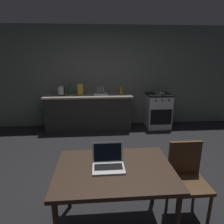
{
  "coord_description": "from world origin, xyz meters",
  "views": [
    {
      "loc": [
        -0.28,
        -2.64,
        1.86
      ],
      "look_at": [
        0.01,
        0.87,
        0.84
      ],
      "focal_mm": 32.05,
      "sensor_mm": 36.0,
      "label": 1
    }
  ],
  "objects_px": {
    "frying_pan": "(160,93)",
    "dish_rack": "(101,93)",
    "chair": "(187,176)",
    "bottle": "(121,89)",
    "cereal_box": "(80,89)",
    "electric_kettle": "(61,91)",
    "stove_oven": "(158,110)",
    "dining_table": "(115,175)",
    "bottle_b": "(70,89)",
    "laptop": "(108,163)"
  },
  "relations": [
    {
      "from": "frying_pan",
      "to": "dish_rack",
      "type": "bearing_deg",
      "value": 178.94
    },
    {
      "from": "chair",
      "to": "dish_rack",
      "type": "distance_m",
      "value": 3.17
    },
    {
      "from": "bottle",
      "to": "dish_rack",
      "type": "distance_m",
      "value": 0.52
    },
    {
      "from": "cereal_box",
      "to": "chair",
      "type": "bearing_deg",
      "value": -65.14
    },
    {
      "from": "chair",
      "to": "electric_kettle",
      "type": "relative_size",
      "value": 3.9
    },
    {
      "from": "stove_oven",
      "to": "dining_table",
      "type": "bearing_deg",
      "value": -114.37
    },
    {
      "from": "dining_table",
      "to": "cereal_box",
      "type": "distance_m",
      "value": 3.26
    },
    {
      "from": "stove_oven",
      "to": "dining_table",
      "type": "height_order",
      "value": "stove_oven"
    },
    {
      "from": "electric_kettle",
      "to": "cereal_box",
      "type": "bearing_deg",
      "value": 2.43
    },
    {
      "from": "electric_kettle",
      "to": "bottle",
      "type": "distance_m",
      "value": 1.49
    },
    {
      "from": "stove_oven",
      "to": "chair",
      "type": "relative_size",
      "value": 0.98
    },
    {
      "from": "stove_oven",
      "to": "electric_kettle",
      "type": "distance_m",
      "value": 2.52
    },
    {
      "from": "stove_oven",
      "to": "bottle_b",
      "type": "xyz_separation_m",
      "value": [
        -2.25,
        0.08,
        0.57
      ]
    },
    {
      "from": "stove_oven",
      "to": "electric_kettle",
      "type": "bearing_deg",
      "value": 179.94
    },
    {
      "from": "laptop",
      "to": "bottle",
      "type": "distance_m",
      "value": 3.14
    },
    {
      "from": "laptop",
      "to": "cereal_box",
      "type": "distance_m",
      "value": 3.2
    },
    {
      "from": "bottle",
      "to": "bottle_b",
      "type": "distance_m",
      "value": 1.28
    },
    {
      "from": "electric_kettle",
      "to": "stove_oven",
      "type": "bearing_deg",
      "value": -0.06
    },
    {
      "from": "dining_table",
      "to": "cereal_box",
      "type": "relative_size",
      "value": 4.34
    },
    {
      "from": "bottle",
      "to": "cereal_box",
      "type": "bearing_deg",
      "value": 176.05
    },
    {
      "from": "dining_table",
      "to": "bottle_b",
      "type": "relative_size",
      "value": 4.3
    },
    {
      "from": "laptop",
      "to": "stove_oven",
      "type": "bearing_deg",
      "value": 60.0
    },
    {
      "from": "stove_oven",
      "to": "electric_kettle",
      "type": "relative_size",
      "value": 3.83
    },
    {
      "from": "chair",
      "to": "electric_kettle",
      "type": "distance_m",
      "value": 3.58
    },
    {
      "from": "electric_kettle",
      "to": "dish_rack",
      "type": "bearing_deg",
      "value": 0.0
    },
    {
      "from": "frying_pan",
      "to": "dish_rack",
      "type": "height_order",
      "value": "dish_rack"
    },
    {
      "from": "chair",
      "to": "laptop",
      "type": "xyz_separation_m",
      "value": [
        -0.91,
        -0.13,
        0.28
      ]
    },
    {
      "from": "dining_table",
      "to": "dish_rack",
      "type": "relative_size",
      "value": 3.48
    },
    {
      "from": "cereal_box",
      "to": "dish_rack",
      "type": "xyz_separation_m",
      "value": [
        0.5,
        -0.02,
        -0.09
      ]
    },
    {
      "from": "dining_table",
      "to": "bottle",
      "type": "relative_size",
      "value": 4.13
    },
    {
      "from": "electric_kettle",
      "to": "dining_table",
      "type": "bearing_deg",
      "value": -72.07
    },
    {
      "from": "dining_table",
      "to": "dish_rack",
      "type": "distance_m",
      "value": 3.18
    },
    {
      "from": "laptop",
      "to": "dish_rack",
      "type": "height_order",
      "value": "dish_rack"
    },
    {
      "from": "cereal_box",
      "to": "electric_kettle",
      "type": "bearing_deg",
      "value": -177.57
    },
    {
      "from": "laptop",
      "to": "dish_rack",
      "type": "xyz_separation_m",
      "value": [
        0.01,
        3.14,
        0.13
      ]
    },
    {
      "from": "bottle",
      "to": "dish_rack",
      "type": "height_order",
      "value": "bottle"
    },
    {
      "from": "electric_kettle",
      "to": "cereal_box",
      "type": "relative_size",
      "value": 0.85
    },
    {
      "from": "dining_table",
      "to": "dish_rack",
      "type": "xyz_separation_m",
      "value": [
        -0.05,
        3.17,
        0.25
      ]
    },
    {
      "from": "stove_oven",
      "to": "frying_pan",
      "type": "xyz_separation_m",
      "value": [
        0.03,
        -0.03,
        0.47
      ]
    },
    {
      "from": "dining_table",
      "to": "frying_pan",
      "type": "distance_m",
      "value": 3.47
    },
    {
      "from": "stove_oven",
      "to": "cereal_box",
      "type": "xyz_separation_m",
      "value": [
        -1.99,
        0.02,
        0.58
      ]
    },
    {
      "from": "dining_table",
      "to": "bottle",
      "type": "bearing_deg",
      "value": 81.64
    },
    {
      "from": "dish_rack",
      "to": "frying_pan",
      "type": "bearing_deg",
      "value": -1.06
    },
    {
      "from": "bottle_b",
      "to": "electric_kettle",
      "type": "bearing_deg",
      "value": -159.15
    },
    {
      "from": "chair",
      "to": "bottle",
      "type": "relative_size",
      "value": 3.15
    },
    {
      "from": "cereal_box",
      "to": "bottle",
      "type": "bearing_deg",
      "value": -3.95
    },
    {
      "from": "dining_table",
      "to": "bottle",
      "type": "distance_m",
      "value": 3.17
    },
    {
      "from": "laptop",
      "to": "bottle_b",
      "type": "xyz_separation_m",
      "value": [
        -0.75,
        3.22,
        0.21
      ]
    },
    {
      "from": "chair",
      "to": "bottle",
      "type": "xyz_separation_m",
      "value": [
        -0.39,
        2.96,
        0.5
      ]
    },
    {
      "from": "bottle",
      "to": "cereal_box",
      "type": "relative_size",
      "value": 1.05
    }
  ]
}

